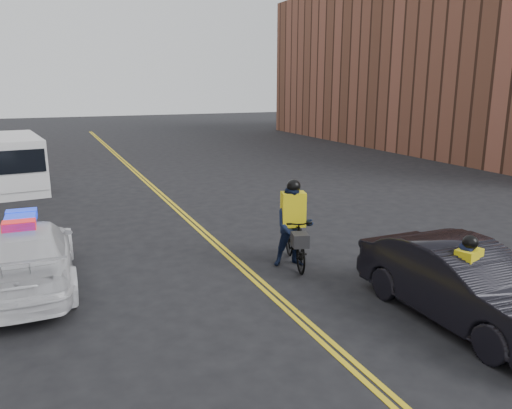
{
  "coord_description": "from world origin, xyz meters",
  "views": [
    {
      "loc": [
        -4.08,
        -8.97,
        4.23
      ],
      "look_at": [
        0.66,
        2.06,
        1.3
      ],
      "focal_mm": 35.0,
      "sensor_mm": 36.0,
      "label": 1
    }
  ],
  "objects_px": {
    "dark_sedan": "(464,284)",
    "cargo_van": "(15,163)",
    "cyclist_near": "(465,297)",
    "police_cruiser": "(25,255)",
    "cyclist_far": "(293,232)"
  },
  "relations": [
    {
      "from": "dark_sedan",
      "to": "cargo_van",
      "type": "height_order",
      "value": "cargo_van"
    },
    {
      "from": "police_cruiser",
      "to": "cyclist_near",
      "type": "relative_size",
      "value": 2.64
    },
    {
      "from": "cargo_van",
      "to": "cyclist_near",
      "type": "xyz_separation_m",
      "value": [
        7.61,
        -16.29,
        -0.46
      ]
    },
    {
      "from": "police_cruiser",
      "to": "cyclist_near",
      "type": "height_order",
      "value": "cyclist_near"
    },
    {
      "from": "police_cruiser",
      "to": "cargo_van",
      "type": "bearing_deg",
      "value": -85.98
    },
    {
      "from": "police_cruiser",
      "to": "dark_sedan",
      "type": "bearing_deg",
      "value": 147.86
    },
    {
      "from": "dark_sedan",
      "to": "cargo_van",
      "type": "relative_size",
      "value": 0.82
    },
    {
      "from": "dark_sedan",
      "to": "cargo_van",
      "type": "xyz_separation_m",
      "value": [
        -7.79,
        16.07,
        0.33
      ]
    },
    {
      "from": "police_cruiser",
      "to": "cyclist_far",
      "type": "bearing_deg",
      "value": 170.98
    },
    {
      "from": "police_cruiser",
      "to": "cyclist_near",
      "type": "distance_m",
      "value": 8.72
    },
    {
      "from": "cargo_van",
      "to": "cyclist_near",
      "type": "height_order",
      "value": "cargo_van"
    },
    {
      "from": "dark_sedan",
      "to": "cyclist_far",
      "type": "xyz_separation_m",
      "value": [
        -1.5,
        3.77,
        0.1
      ]
    },
    {
      "from": "cyclist_far",
      "to": "cyclist_near",
      "type": "bearing_deg",
      "value": -56.59
    },
    {
      "from": "dark_sedan",
      "to": "cyclist_far",
      "type": "distance_m",
      "value": 4.05
    },
    {
      "from": "cyclist_near",
      "to": "cyclist_far",
      "type": "distance_m",
      "value": 4.21
    }
  ]
}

